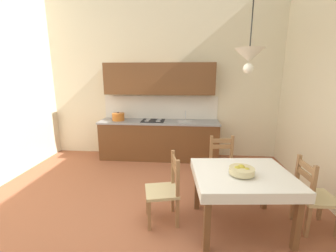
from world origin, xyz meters
name	(u,v)px	position (x,y,z in m)	size (l,w,h in m)	color
ground_plane	(141,227)	(0.00, 0.00, -0.05)	(6.00, 6.08, 0.10)	#A86042
wall_back	(163,69)	(0.00, 2.80, 2.08)	(6.00, 0.12, 4.15)	beige
kitchen_cabinetry	(159,122)	(-0.06, 2.47, 0.86)	(2.74, 0.63, 2.20)	brown
dining_table	(242,183)	(1.29, 0.06, 0.62)	(1.27, 1.11, 0.75)	brown
dining_chair_tv_side	(165,190)	(0.31, 0.11, 0.44)	(0.51, 0.51, 0.93)	#D1BC89
dining_chair_kitchen_side	(223,166)	(1.21, 1.00, 0.44)	(0.47, 0.47, 0.93)	#D1BC89
dining_chair_window_side	(314,197)	(2.19, 0.11, 0.44)	(0.43, 0.43, 0.93)	#D1BC89
fruit_bowl	(242,171)	(1.26, 0.00, 0.81)	(0.30, 0.30, 0.12)	beige
pendant_lamp	(249,56)	(1.23, -0.02, 2.13)	(0.32, 0.32, 0.80)	black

